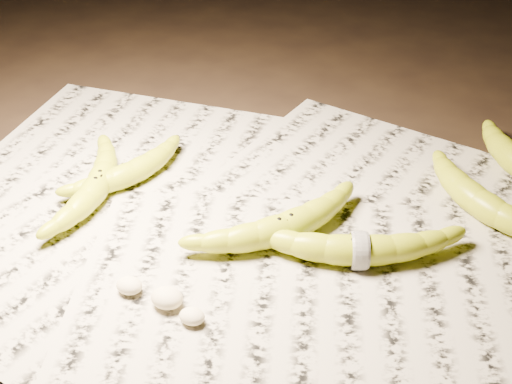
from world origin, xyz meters
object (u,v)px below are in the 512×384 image
(banana_taped, at_px, (359,248))
(banana_upper_a, at_px, (479,200))
(banana_left_a, at_px, (97,183))
(banana_left_b, at_px, (132,170))
(banana_center, at_px, (284,226))

(banana_taped, xyz_separation_m, banana_upper_a, (0.13, 0.15, 0.00))
(banana_taped, height_order, banana_upper_a, same)
(banana_left_a, relative_size, banana_left_b, 1.19)
(banana_left_a, distance_m, banana_upper_a, 0.52)
(banana_left_a, bearing_deg, banana_left_b, -43.16)
(banana_center, bearing_deg, banana_taped, -54.81)
(banana_left_b, height_order, banana_center, banana_center)
(banana_left_a, bearing_deg, banana_center, -101.78)
(banana_left_a, height_order, banana_taped, banana_taped)
(banana_left_a, xyz_separation_m, banana_upper_a, (0.50, 0.14, 0.00))
(banana_taped, bearing_deg, banana_left_a, 158.01)
(banana_left_b, height_order, banana_upper_a, banana_upper_a)
(banana_left_b, relative_size, banana_upper_a, 0.86)
(banana_left_a, bearing_deg, banana_taped, -103.02)
(banana_center, bearing_deg, banana_left_b, 119.03)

